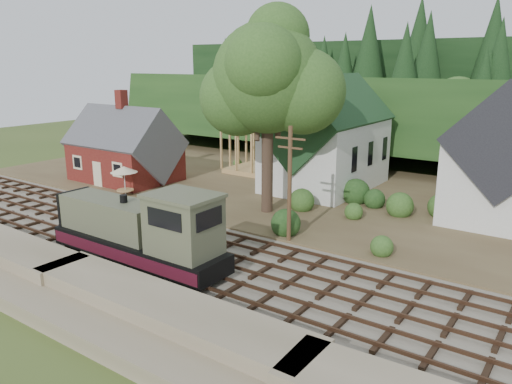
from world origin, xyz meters
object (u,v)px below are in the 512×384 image
Objects in this scene: car_blue at (148,178)px; car_green at (137,167)px; patio_set at (124,171)px; locomotive at (142,232)px.

car_blue is 1.10× the size of car_green.
patio_set is at bearing -80.25° from car_blue.
patio_set reaches higher than car_green.
patio_set is at bearing 143.27° from locomotive.
patio_set is at bearing -124.60° from car_green.
car_blue is at bearing -108.10° from car_green.
car_blue is at bearing 136.33° from locomotive.
car_green is at bearing 138.55° from car_blue.
car_green is (-19.58, 16.96, -1.31)m from locomotive.
locomotive is 4.59× the size of patio_set.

